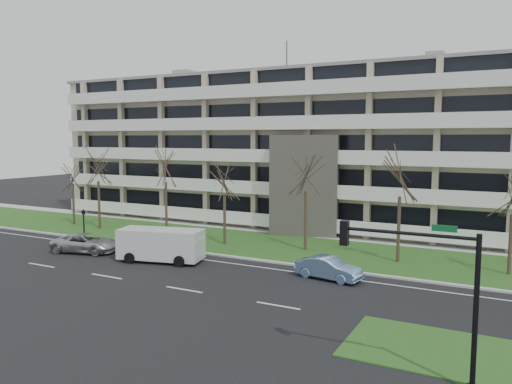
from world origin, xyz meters
The scene contains 18 objects.
ground centered at (0.00, 0.00, 0.00)m, with size 160.00×160.00×0.00m, color black.
grass_verge centered at (0.00, 13.00, 0.03)m, with size 90.00×10.00×0.06m, color #27511B.
curb centered at (0.00, 8.00, 0.06)m, with size 90.00×0.35×0.12m, color #B2B2AD.
sidewalk centered at (0.00, 18.50, 0.04)m, with size 90.00×2.00×0.08m, color #B2B2AD.
grass_median centered at (14.00, -2.00, 0.03)m, with size 7.00×5.00×0.06m, color #27511B.
lane_edge_line centered at (0.00, 6.50, 0.01)m, with size 90.00×0.12×0.01m, color white.
apartment_building centered at (-0.01, 25.32, 7.61)m, with size 60.50×15.10×18.75m.
silver_pickup centered at (-12.29, 4.32, 0.72)m, with size 2.38×5.16×1.43m, color #B0B3B8.
blue_sedan centered at (6.67, 5.95, 0.69)m, with size 1.46×4.18×1.38m, color #779ECE.
white_van centered at (-5.31, 4.74, 1.38)m, with size 6.28×3.48×2.30m.
traffic_signal centered at (14.08, -5.02, 3.73)m, with size 4.98×0.38×5.77m.
pedestrian_signal centered at (-15.07, 6.79, 1.81)m, with size 0.32×0.28×2.84m.
tree_0 centered at (-22.67, 12.67, 5.00)m, with size 3.22×3.22×6.44m.
tree_1 centered at (-18.55, 12.04, 6.42)m, with size 4.13×4.13×8.25m.
tree_2 centered at (-10.93, 12.54, 6.70)m, with size 4.30×4.30×8.61m.
tree_3 centered at (-4.24, 11.57, 5.54)m, with size 3.56×3.56×7.13m.
tree_4 centered at (2.40, 12.74, 6.45)m, with size 4.14×4.14×8.29m.
tree_5 centered at (9.62, 12.18, 6.50)m, with size 4.18×4.18×8.35m.
Camera 1 is at (16.66, -22.96, 8.75)m, focal length 35.00 mm.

